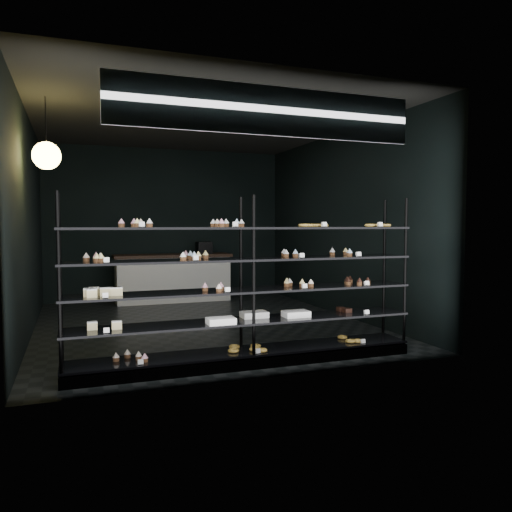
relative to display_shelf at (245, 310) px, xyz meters
name	(u,v)px	position (x,y,z in m)	size (l,w,h in m)	color
room	(201,224)	(0.10, 2.45, 0.97)	(5.01, 6.01, 3.20)	black
display_shelf	(245,310)	(0.00, 0.00, 0.00)	(4.00, 0.50, 1.91)	black
signage	(269,111)	(0.10, -0.48, 2.12)	(3.30, 0.05, 0.50)	#0C1B40
pendant_lamp	(47,156)	(-2.10, 1.52, 1.82)	(0.34, 0.34, 0.90)	black
service_counter	(174,277)	(0.13, 4.95, -0.13)	(2.39, 0.65, 1.23)	silver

